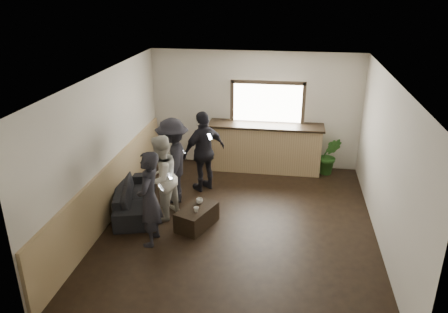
% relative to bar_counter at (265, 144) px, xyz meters
% --- Properties ---
extents(ground, '(5.00, 6.00, 0.01)m').
position_rel_bar_counter_xyz_m(ground, '(-0.30, -2.70, -0.64)').
color(ground, black).
extents(room_shell, '(5.01, 6.01, 2.80)m').
position_rel_bar_counter_xyz_m(room_shell, '(-1.04, -2.70, 0.83)').
color(room_shell, silver).
rests_on(room_shell, ground).
extents(bar_counter, '(2.70, 0.68, 2.13)m').
position_rel_bar_counter_xyz_m(bar_counter, '(0.00, 0.00, 0.00)').
color(bar_counter, '#A38459').
rests_on(bar_counter, ground).
extents(sofa, '(1.23, 2.02, 0.55)m').
position_rel_bar_counter_xyz_m(sofa, '(-2.42, -2.41, -0.37)').
color(sofa, black).
rests_on(sofa, ground).
extents(coffee_table, '(0.75, 0.97, 0.38)m').
position_rel_bar_counter_xyz_m(coffee_table, '(-1.08, -2.85, -0.45)').
color(coffee_table, black).
rests_on(coffee_table, ground).
extents(cup_a, '(0.17, 0.17, 0.10)m').
position_rel_bar_counter_xyz_m(cup_a, '(-1.06, -2.67, -0.21)').
color(cup_a, silver).
rests_on(cup_a, coffee_table).
extents(cup_b, '(0.14, 0.14, 0.09)m').
position_rel_bar_counter_xyz_m(cup_b, '(-1.05, -2.98, -0.22)').
color(cup_b, silver).
rests_on(cup_b, coffee_table).
extents(potted_plant, '(0.51, 0.41, 0.92)m').
position_rel_bar_counter_xyz_m(potted_plant, '(1.51, -0.05, -0.18)').
color(potted_plant, '#2D6623').
rests_on(potted_plant, ground).
extents(person_a, '(0.48, 0.63, 1.71)m').
position_rel_bar_counter_xyz_m(person_a, '(-1.74, -3.51, 0.21)').
color(person_a, black).
rests_on(person_a, ground).
extents(person_b, '(0.89, 0.99, 1.67)m').
position_rel_bar_counter_xyz_m(person_b, '(-1.80, -2.64, 0.20)').
color(person_b, beige).
rests_on(person_b, ground).
extents(person_c, '(0.88, 1.26, 1.78)m').
position_rel_bar_counter_xyz_m(person_c, '(-1.76, -1.90, 0.25)').
color(person_c, black).
rests_on(person_c, ground).
extents(person_d, '(1.04, 1.05, 1.78)m').
position_rel_bar_counter_xyz_m(person_d, '(-1.24, -1.28, 0.25)').
color(person_d, black).
rests_on(person_d, ground).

